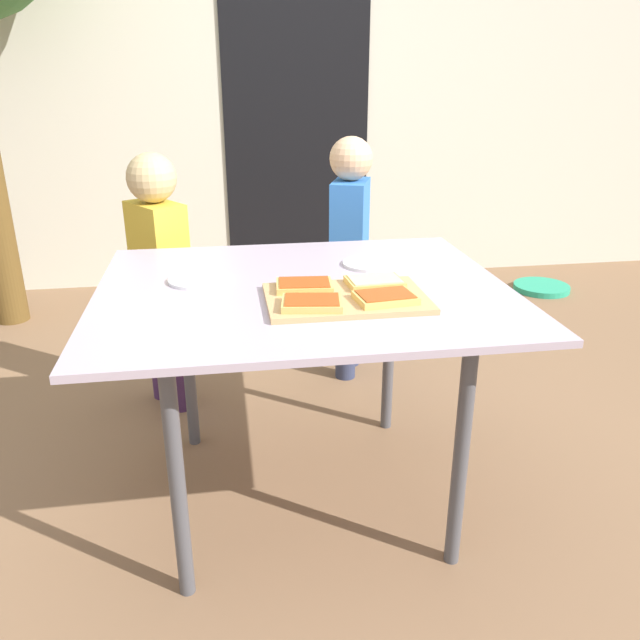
# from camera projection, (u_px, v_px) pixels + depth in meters

# --- Properties ---
(ground_plane) EXTENTS (16.00, 16.00, 0.00)m
(ground_plane) POSITION_uv_depth(u_px,v_px,m) (305.00, 493.00, 2.08)
(ground_plane) COLOR #825F43
(house_wall_back) EXTENTS (8.00, 0.20, 2.42)m
(house_wall_back) POSITION_uv_depth(u_px,v_px,m) (250.00, 87.00, 3.89)
(house_wall_back) COLOR beige
(house_wall_back) RESTS_ON ground
(house_door) EXTENTS (0.90, 0.02, 2.00)m
(house_door) POSITION_uv_depth(u_px,v_px,m) (297.00, 124.00, 3.91)
(house_door) COLOR black
(house_door) RESTS_ON ground
(dining_table) EXTENTS (1.18, 0.99, 0.72)m
(dining_table) POSITION_uv_depth(u_px,v_px,m) (304.00, 310.00, 1.85)
(dining_table) COLOR #B09FAF
(dining_table) RESTS_ON ground
(cutting_board) EXTENTS (0.43, 0.29, 0.02)m
(cutting_board) POSITION_uv_depth(u_px,v_px,m) (346.00, 298.00, 1.70)
(cutting_board) COLOR tan
(cutting_board) RESTS_ON dining_table
(pizza_slice_far_right) EXTENTS (0.16, 0.12, 0.02)m
(pizza_slice_far_right) POSITION_uv_depth(u_px,v_px,m) (375.00, 282.00, 1.78)
(pizza_slice_far_right) COLOR #DAB059
(pizza_slice_far_right) RESTS_ON cutting_board
(pizza_slice_far_left) EXTENTS (0.16, 0.12, 0.02)m
(pizza_slice_far_left) POSITION_uv_depth(u_px,v_px,m) (304.00, 285.00, 1.75)
(pizza_slice_far_left) COLOR #DAB059
(pizza_slice_far_left) RESTS_ON cutting_board
(pizza_slice_near_left) EXTENTS (0.17, 0.13, 0.02)m
(pizza_slice_near_left) POSITION_uv_depth(u_px,v_px,m) (312.00, 303.00, 1.61)
(pizza_slice_near_left) COLOR #DAB059
(pizza_slice_near_left) RESTS_ON cutting_board
(pizza_slice_near_right) EXTENTS (0.17, 0.13, 0.02)m
(pizza_slice_near_right) POSITION_uv_depth(u_px,v_px,m) (385.00, 297.00, 1.65)
(pizza_slice_near_right) COLOR #DAB059
(pizza_slice_near_right) RESTS_ON cutting_board
(plate_white_left) EXTENTS (0.18, 0.18, 0.01)m
(plate_white_left) POSITION_uv_depth(u_px,v_px,m) (199.00, 279.00, 1.86)
(plate_white_left) COLOR white
(plate_white_left) RESTS_ON dining_table
(plate_white_right) EXTENTS (0.18, 0.18, 0.01)m
(plate_white_right) POSITION_uv_depth(u_px,v_px,m) (371.00, 263.00, 2.02)
(plate_white_right) COLOR white
(plate_white_right) RESTS_ON dining_table
(child_left) EXTENTS (0.25, 0.28, 1.03)m
(child_left) POSITION_uv_depth(u_px,v_px,m) (160.00, 265.00, 2.44)
(child_left) COLOR #44264C
(child_left) RESTS_ON ground
(child_right) EXTENTS (0.21, 0.27, 1.06)m
(child_right) POSITION_uv_depth(u_px,v_px,m) (350.00, 241.00, 2.72)
(child_right) COLOR #2F3652
(child_right) RESTS_ON ground
(garden_hose_coil) EXTENTS (0.35, 0.35, 0.04)m
(garden_hose_coil) POSITION_uv_depth(u_px,v_px,m) (541.00, 287.00, 4.01)
(garden_hose_coil) COLOR #29A178
(garden_hose_coil) RESTS_ON ground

